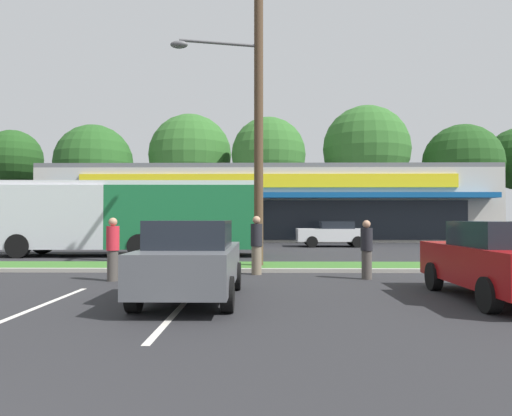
# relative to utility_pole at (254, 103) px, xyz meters

# --- Properties ---
(grass_median) EXTENTS (56.00, 2.20, 0.12)m
(grass_median) POSITION_rel_utility_pole_xyz_m (-2.84, 0.24, -5.39)
(grass_median) COLOR #386B28
(grass_median) RESTS_ON ground_plane
(curb_lip) EXTENTS (56.00, 0.24, 0.12)m
(curb_lip) POSITION_rel_utility_pole_xyz_m (-2.84, -0.98, -5.39)
(curb_lip) COLOR #99968C
(curb_lip) RESTS_ON ground_plane
(parking_stripe_1) EXTENTS (0.12, 4.80, 0.01)m
(parking_stripe_1) POSITION_rel_utility_pole_xyz_m (-3.94, -6.78, -5.45)
(parking_stripe_1) COLOR silver
(parking_stripe_1) RESTS_ON ground_plane
(parking_stripe_2) EXTENTS (0.12, 4.80, 0.01)m
(parking_stripe_2) POSITION_rel_utility_pole_xyz_m (-1.27, -6.96, -5.45)
(parking_stripe_2) COLOR silver
(parking_stripe_2) RESTS_ON ground_plane
(storefront_building) EXTENTS (31.73, 15.13, 5.38)m
(storefront_building) POSITION_rel_utility_pole_xyz_m (0.63, 23.13, -2.76)
(storefront_building) COLOR #BCB7AD
(storefront_building) RESTS_ON ground_plane
(tree_far_left) EXTENTS (5.81, 5.81, 10.54)m
(tree_far_left) POSITION_rel_utility_pole_xyz_m (-24.93, 32.02, 2.15)
(tree_far_left) COLOR #473323
(tree_far_left) RESTS_ON ground_plane
(tree_left) EXTENTS (7.40, 7.40, 10.58)m
(tree_left) POSITION_rel_utility_pole_xyz_m (-15.89, 29.67, 1.42)
(tree_left) COLOR #473323
(tree_left) RESTS_ON ground_plane
(tree_mid_left) EXTENTS (8.23, 8.23, 12.04)m
(tree_mid_left) POSITION_rel_utility_pole_xyz_m (-6.96, 31.86, 2.47)
(tree_mid_left) COLOR #473323
(tree_mid_left) RESTS_ON ground_plane
(tree_mid) EXTENTS (6.96, 6.96, 11.11)m
(tree_mid) POSITION_rel_utility_pole_xyz_m (0.85, 28.92, 2.16)
(tree_mid) COLOR #473323
(tree_mid) RESTS_ON ground_plane
(tree_mid_right) EXTENTS (8.32, 8.32, 12.41)m
(tree_mid_right) POSITION_rel_utility_pole_xyz_m (10.24, 30.01, 2.79)
(tree_mid_right) COLOR #473323
(tree_mid_right) RESTS_ON ground_plane
(tree_right) EXTENTS (7.25, 7.25, 10.37)m
(tree_right) POSITION_rel_utility_pole_xyz_m (18.91, 28.82, 1.28)
(tree_right) COLOR #473323
(tree_right) RESTS_ON ground_plane
(utility_pole) EXTENTS (3.15, 2.37, 10.21)m
(utility_pole) POSITION_rel_utility_pole_xyz_m (0.00, 0.00, 0.00)
(utility_pole) COLOR #4C3826
(utility_pole) RESTS_ON ground_plane
(city_bus) EXTENTS (11.95, 2.90, 3.25)m
(city_bus) POSITION_rel_utility_pole_xyz_m (-5.78, 5.35, -3.69)
(city_bus) COLOR #196638
(city_bus) RESTS_ON ground_plane
(car_0) EXTENTS (1.87, 4.26, 1.62)m
(car_0) POSITION_rel_utility_pole_xyz_m (-1.18, -5.89, -4.64)
(car_0) COLOR #515459
(car_0) RESTS_ON ground_plane
(car_2) EXTENTS (4.14, 1.93, 1.47)m
(car_2) POSITION_rel_utility_pole_xyz_m (4.38, 12.10, -4.69)
(car_2) COLOR silver
(car_2) RESTS_ON ground_plane
(car_3) EXTENTS (1.88, 4.32, 1.60)m
(car_3) POSITION_rel_utility_pole_xyz_m (5.05, -5.88, -4.64)
(car_3) COLOR maroon
(car_3) RESTS_ON ground_plane
(pedestrian_by_pole) EXTENTS (0.32, 0.32, 1.61)m
(pedestrian_by_pole) POSITION_rel_utility_pole_xyz_m (3.10, -2.57, -4.65)
(pedestrian_by_pole) COLOR #47423D
(pedestrian_by_pole) RESTS_ON ground_plane
(pedestrian_mid) EXTENTS (0.35, 0.35, 1.73)m
(pedestrian_mid) POSITION_rel_utility_pole_xyz_m (0.09, -1.53, -4.59)
(pedestrian_mid) COLOR #726651
(pedestrian_mid) RESTS_ON ground_plane
(pedestrian_far) EXTENTS (0.34, 0.34, 1.67)m
(pedestrian_far) POSITION_rel_utility_pole_xyz_m (-3.70, -3.02, -4.61)
(pedestrian_far) COLOR #47423D
(pedestrian_far) RESTS_ON ground_plane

